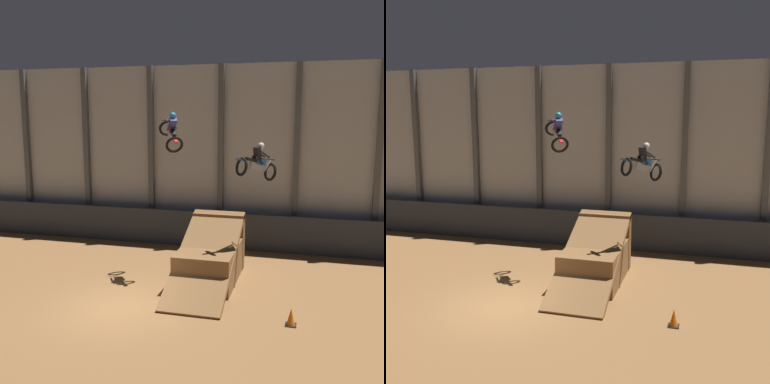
% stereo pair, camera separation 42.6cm
% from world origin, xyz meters
% --- Properties ---
extents(ground_plane, '(60.00, 60.00, 0.00)m').
position_xyz_m(ground_plane, '(0.00, 0.00, 0.00)').
color(ground_plane, olive).
extents(arena_back_wall, '(32.00, 0.40, 9.30)m').
position_xyz_m(arena_back_wall, '(-0.00, 9.04, 4.65)').
color(arena_back_wall, '#ADB2B7').
rests_on(arena_back_wall, ground_plane).
extents(lower_barrier, '(31.36, 0.20, 1.86)m').
position_xyz_m(lower_barrier, '(0.00, 8.12, 0.93)').
color(lower_barrier, '#2D333D').
rests_on(lower_barrier, ground_plane).
extents(dirt_ramp, '(2.28, 5.62, 2.63)m').
position_xyz_m(dirt_ramp, '(2.55, 3.71, 0.88)').
color(dirt_ramp, brown).
rests_on(dirt_ramp, ground_plane).
extents(rider_bike_left_air, '(1.49, 1.81, 1.69)m').
position_xyz_m(rider_bike_left_air, '(0.80, 3.90, 6.08)').
color(rider_bike_left_air, black).
extents(rider_bike_right_air, '(1.69, 1.63, 1.58)m').
position_xyz_m(rider_bike_right_air, '(4.36, 3.69, 4.88)').
color(rider_bike_right_air, black).
extents(traffic_cone_near_ramp, '(0.36, 0.36, 0.58)m').
position_xyz_m(traffic_cone_near_ramp, '(5.99, 0.19, 0.28)').
color(traffic_cone_near_ramp, black).
rests_on(traffic_cone_near_ramp, ground_plane).
extents(hay_bale_trackside, '(1.06, 1.06, 0.57)m').
position_xyz_m(hay_bale_trackside, '(2.42, 6.13, 0.28)').
color(hay_bale_trackside, '#CCB751').
rests_on(hay_bale_trackside, ground_plane).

